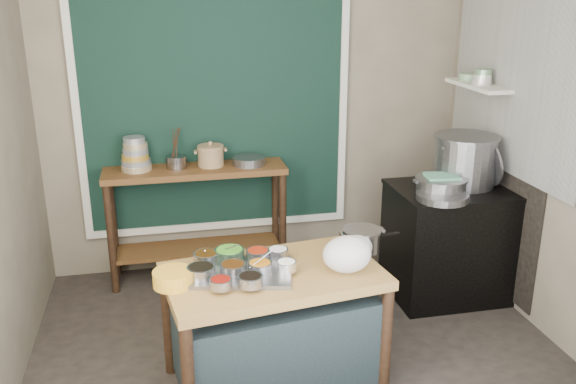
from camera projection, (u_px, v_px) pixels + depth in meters
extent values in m
cube|color=#302924|center=(297.00, 351.00, 4.11)|extent=(3.50, 3.00, 0.02)
cube|color=#766B5B|center=(257.00, 104.00, 5.06)|extent=(3.50, 0.02, 2.80)
cube|color=#766B5B|center=(558.00, 135.00, 4.01)|extent=(0.02, 3.00, 2.80)
cube|color=black|center=(216.00, 113.00, 4.97)|extent=(2.10, 0.02, 1.90)
cube|color=#B2B2AA|center=(516.00, 56.00, 4.37)|extent=(0.02, 1.70, 1.70)
cube|color=black|center=(492.00, 202.00, 4.84)|extent=(0.01, 1.30, 1.30)
cube|color=beige|center=(478.00, 85.00, 4.71)|extent=(0.22, 0.70, 0.03)
cube|color=olive|center=(274.00, 328.00, 3.67)|extent=(1.34, 0.88, 0.75)
cube|color=brown|center=(198.00, 223.00, 5.03)|extent=(1.45, 0.40, 0.95)
cube|color=black|center=(450.00, 243.00, 4.75)|extent=(0.90, 0.68, 0.85)
cube|color=black|center=(455.00, 190.00, 4.61)|extent=(0.92, 0.69, 0.03)
cube|color=gray|center=(242.00, 272.00, 3.51)|extent=(0.64, 0.51, 0.03)
cylinder|color=gray|center=(229.00, 255.00, 3.62)|extent=(0.18, 0.18, 0.07)
cylinder|color=silver|center=(287.00, 266.00, 3.50)|extent=(0.12, 0.12, 0.05)
cylinder|color=gray|center=(221.00, 283.00, 3.30)|extent=(0.13, 0.13, 0.05)
cylinder|color=gray|center=(201.00, 272.00, 3.42)|extent=(0.16, 0.16, 0.06)
cylinder|color=gray|center=(278.00, 253.00, 3.67)|extent=(0.13, 0.13, 0.06)
cylinder|color=gray|center=(250.00, 281.00, 3.32)|extent=(0.14, 0.14, 0.06)
cylinder|color=gray|center=(206.00, 258.00, 3.59)|extent=(0.15, 0.15, 0.06)
cylinder|color=gray|center=(258.00, 255.00, 3.64)|extent=(0.14, 0.14, 0.06)
cylinder|color=gray|center=(260.00, 267.00, 3.48)|extent=(0.14, 0.14, 0.06)
cylinder|color=gray|center=(233.00, 269.00, 3.45)|extent=(0.15, 0.15, 0.06)
cylinder|color=gold|center=(173.00, 278.00, 3.37)|extent=(0.30, 0.30, 0.09)
ellipsoid|color=white|center=(347.00, 254.00, 3.52)|extent=(0.29, 0.25, 0.21)
ellipsoid|color=white|center=(356.00, 247.00, 3.70)|extent=(0.23, 0.21, 0.15)
cylinder|color=tan|center=(137.00, 167.00, 4.81)|extent=(0.24, 0.24, 0.04)
cylinder|color=gray|center=(137.00, 162.00, 4.79)|extent=(0.23, 0.23, 0.04)
cylinder|color=gold|center=(136.00, 156.00, 4.78)|extent=(0.21, 0.21, 0.04)
cylinder|color=gray|center=(136.00, 151.00, 4.76)|extent=(0.20, 0.20, 0.04)
cylinder|color=tan|center=(135.00, 145.00, 4.75)|extent=(0.19, 0.19, 0.04)
cylinder|color=gray|center=(135.00, 140.00, 4.73)|extent=(0.17, 0.17, 0.04)
cylinder|color=gray|center=(177.00, 162.00, 4.85)|extent=(0.20, 0.20, 0.10)
cylinder|color=gray|center=(249.00, 161.00, 4.95)|extent=(0.30, 0.30, 0.07)
cylinder|color=gray|center=(488.00, 161.00, 4.61)|extent=(0.10, 0.39, 0.38)
cube|color=#508E68|center=(442.00, 176.00, 4.44)|extent=(0.25, 0.21, 0.02)
cylinder|color=gray|center=(442.00, 197.00, 4.34)|extent=(0.38, 0.38, 0.05)
cylinder|color=silver|center=(482.00, 82.00, 4.65)|extent=(0.15, 0.15, 0.04)
cylinder|color=silver|center=(483.00, 77.00, 4.64)|extent=(0.14, 0.14, 0.04)
cylinder|color=gray|center=(484.00, 72.00, 4.62)|extent=(0.13, 0.13, 0.04)
cylinder|color=gray|center=(468.00, 77.00, 4.85)|extent=(0.17, 0.17, 0.05)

